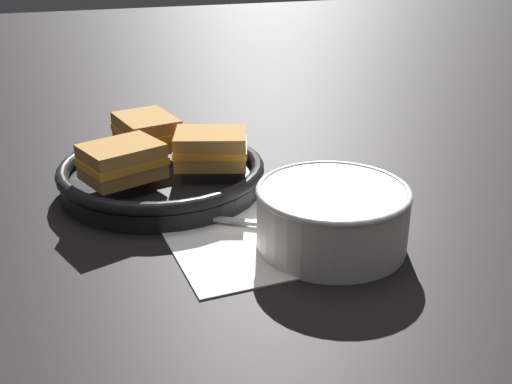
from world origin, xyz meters
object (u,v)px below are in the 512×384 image
Objects in this scene: soup_bowl at (332,213)px; sandwich_near_right at (122,161)px; spoon at (306,228)px; skillet at (162,176)px; sandwich_far_left at (211,148)px; sandwich_near_left at (147,131)px.

sandwich_near_right is at bearing 140.32° from soup_bowl.
spoon is (-0.02, 0.04, -0.03)m from soup_bowl.
skillet is (-0.14, 0.19, 0.01)m from spoon.
soup_bowl is 0.62× the size of skillet.
sandwich_far_left is at bearing 116.29° from soup_bowl.
spoon is 0.19m from sandwich_far_left.
sandwich_near_right is at bearing -143.22° from skillet.
sandwich_near_left reaches higher than skillet.
skillet is at bearing 157.80° from spoon.
skillet is 2.48× the size of sandwich_far_left.
soup_bowl is 1.49× the size of sandwich_near_right.
soup_bowl is at bearing -34.12° from spoon.
soup_bowl is at bearing -63.71° from sandwich_far_left.
sandwich_near_right is (-0.22, 0.18, 0.02)m from soup_bowl.
skillet is 2.53× the size of sandwich_near_left.
sandwich_near_left is 0.95× the size of sandwich_near_right.
skillet is at bearing 125.88° from soup_bowl.
sandwich_near_left is 0.12m from sandwich_near_right.
soup_bowl reaches higher than spoon.
sandwich_far_left is (0.06, -0.03, 0.04)m from skillet.
spoon is at bearing 115.66° from soup_bowl.
sandwich_far_left reaches higher than soup_bowl.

